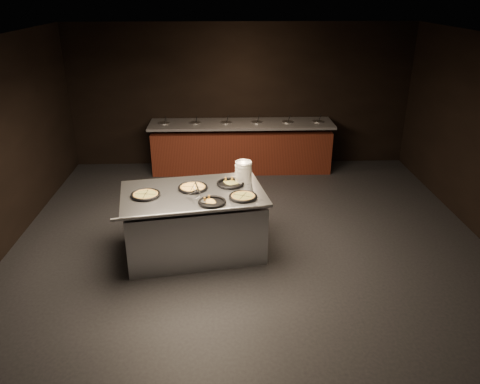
{
  "coord_description": "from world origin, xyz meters",
  "views": [
    {
      "loc": [
        -0.37,
        -5.59,
        3.5
      ],
      "look_at": [
        -0.15,
        0.3,
        0.92
      ],
      "focal_mm": 35.0,
      "sensor_mm": 36.0,
      "label": 1
    }
  ],
  "objects": [
    {
      "name": "server_right",
      "position": [
        -0.75,
        0.02,
        1.01
      ],
      "size": [
        0.3,
        0.25,
        0.17
      ],
      "rotation": [
        0.0,
        0.0,
        -0.6
      ],
      "color": "silver",
      "rests_on": "serving_counter"
    },
    {
      "name": "pan_cheese_slices_b",
      "position": [
        -0.53,
        -0.08,
        0.95
      ],
      "size": [
        0.37,
        0.37,
        0.04
      ],
      "rotation": [
        0.0,
        0.0,
        1.98
      ],
      "color": "black",
      "rests_on": "serving_counter"
    },
    {
      "name": "server_left",
      "position": [
        -0.75,
        0.26,
        1.0
      ],
      "size": [
        0.19,
        0.28,
        0.15
      ],
      "rotation": [
        0.0,
        0.0,
        2.14
      ],
      "color": "silver",
      "rests_on": "serving_counter"
    },
    {
      "name": "plate_stack",
      "position": [
        -0.09,
        0.64,
        1.08
      ],
      "size": [
        0.24,
        0.24,
        0.3
      ],
      "primitive_type": "cylinder",
      "color": "silver",
      "rests_on": "serving_counter"
    },
    {
      "name": "serving_counter",
      "position": [
        -0.8,
        0.28,
        0.44
      ],
      "size": [
        2.11,
        1.55,
        0.93
      ],
      "rotation": [
        0.0,
        0.0,
        0.17
      ],
      "color": "silver",
      "rests_on": "ground"
    },
    {
      "name": "room",
      "position": [
        0.0,
        0.0,
        1.45
      ],
      "size": [
        7.02,
        8.02,
        2.92
      ],
      "color": "black",
      "rests_on": "ground"
    },
    {
      "name": "pan_cheese_whole",
      "position": [
        -0.8,
        0.4,
        0.95
      ],
      "size": [
        0.42,
        0.42,
        0.04
      ],
      "rotation": [
        0.0,
        0.0,
        -0.15
      ],
      "color": "black",
      "rests_on": "serving_counter"
    },
    {
      "name": "pan_veggie_whole",
      "position": [
        -1.43,
        0.18,
        0.95
      ],
      "size": [
        0.4,
        0.4,
        0.04
      ],
      "rotation": [
        0.0,
        0.0,
        -0.1
      ],
      "color": "black",
      "rests_on": "serving_counter"
    },
    {
      "name": "salad_bar",
      "position": [
        0.0,
        3.56,
        0.44
      ],
      "size": [
        3.7,
        0.83,
        1.18
      ],
      "color": "#542013",
      "rests_on": "ground"
    },
    {
      "name": "pan_cheese_slices_a",
      "position": [
        -0.28,
        0.53,
        0.95
      ],
      "size": [
        0.39,
        0.39,
        0.04
      ],
      "rotation": [
        0.0,
        0.0,
        0.48
      ],
      "color": "black",
      "rests_on": "serving_counter"
    },
    {
      "name": "pan_veggie_slices",
      "position": [
        -0.12,
        0.07,
        0.95
      ],
      "size": [
        0.38,
        0.38,
        0.04
      ],
      "rotation": [
        0.0,
        0.0,
        -0.41
      ],
      "color": "black",
      "rests_on": "serving_counter"
    }
  ]
}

